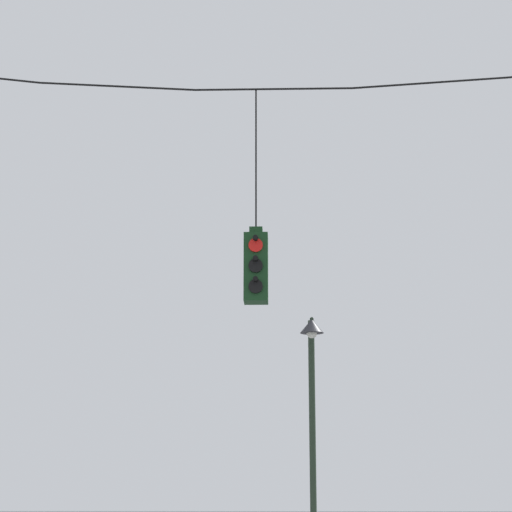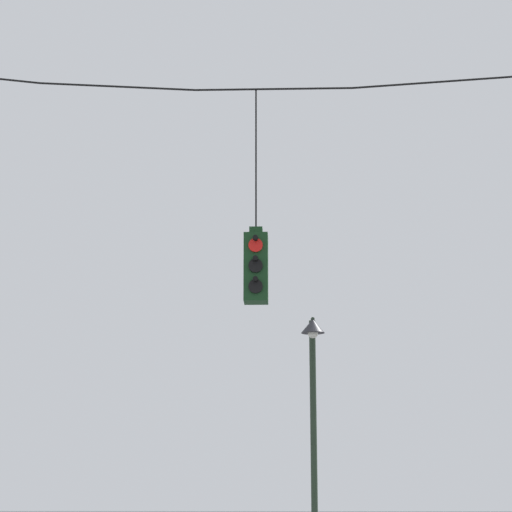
% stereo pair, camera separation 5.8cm
% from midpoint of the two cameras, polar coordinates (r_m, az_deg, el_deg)
% --- Properties ---
extents(span_wire, '(16.29, 0.03, 0.89)m').
position_cam_midpoint_polar(span_wire, '(15.07, 1.12, 10.53)').
color(span_wire, black).
extents(traffic_light_over_intersection, '(0.34, 0.58, 3.20)m').
position_cam_midpoint_polar(traffic_light_over_intersection, '(14.13, 0.12, -0.59)').
color(traffic_light_over_intersection, '#143819').
extents(street_lamp, '(0.44, 0.76, 5.06)m').
position_cam_midpoint_polar(street_lamp, '(18.54, 3.39, -8.09)').
color(street_lamp, '#233323').
rests_on(street_lamp, ground_plane).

